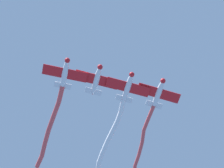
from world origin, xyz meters
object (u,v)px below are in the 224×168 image
object	(u,v)px
airplane_left_wing	(97,80)
airplane_right_wing	(128,87)
airplane_slot	(158,93)
airplane_lead	(65,73)

from	to	relation	value
airplane_left_wing	airplane_right_wing	world-z (taller)	airplane_left_wing
airplane_left_wing	airplane_slot	xyz separation A→B (m)	(-4.13, -10.56, 0.00)
airplane_left_wing	airplane_right_wing	xyz separation A→B (m)	(-2.06, -5.28, -0.30)
airplane_lead	airplane_left_wing	xyz separation A→B (m)	(-2.07, -5.28, 0.30)
airplane_lead	airplane_slot	distance (m)	17.01
airplane_lead	airplane_slot	world-z (taller)	airplane_slot
airplane_slot	airplane_right_wing	bearing A→B (deg)	-93.74
airplane_right_wing	airplane_slot	distance (m)	5.68
airplane_lead	airplane_right_wing	xyz separation A→B (m)	(-4.13, -10.56, 0.00)
airplane_left_wing	airplane_right_wing	size ratio (longest dim) A/B	1.00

